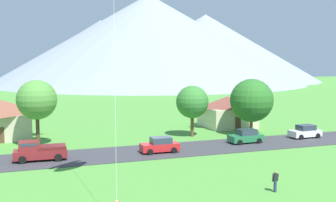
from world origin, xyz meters
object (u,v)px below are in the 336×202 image
(tree_near_left, at_px, (37,100))
(parked_car_red_mid_west, at_px, (160,145))
(watcher_person, at_px, (275,181))
(pickup_truck_maroon_west_side, at_px, (39,151))
(parked_car_white_east_end, at_px, (305,132))
(tree_right_of_center, at_px, (192,102))
(house_leftmost, at_px, (1,119))
(parked_car_green_west_end, at_px, (246,136))
(tree_left_of_center, at_px, (252,100))
(house_left_center, at_px, (227,111))

(tree_near_left, bearing_deg, parked_car_red_mid_west, -33.67)
(watcher_person, bearing_deg, pickup_truck_maroon_west_side, 135.90)
(parked_car_white_east_end, bearing_deg, tree_right_of_center, 155.85)
(house_leftmost, xyz_separation_m, parked_car_green_west_end, (28.46, -13.13, -1.77))
(parked_car_green_west_end, bearing_deg, watcher_person, -113.29)
(tree_near_left, bearing_deg, parked_car_green_west_end, -15.99)
(tree_near_left, xyz_separation_m, parked_car_green_west_end, (24.14, -6.92, -4.64))
(tree_near_left, relative_size, tree_right_of_center, 1.15)
(house_leftmost, height_order, parked_car_white_east_end, house_leftmost)
(tree_near_left, height_order, parked_car_white_east_end, tree_near_left)
(tree_left_of_center, relative_size, tree_right_of_center, 1.13)
(tree_left_of_center, distance_m, parked_car_green_west_end, 7.10)
(house_left_center, distance_m, watcher_person, 31.46)
(parked_car_green_west_end, bearing_deg, tree_near_left, 164.01)
(house_leftmost, bearing_deg, parked_car_red_mid_west, -40.82)
(house_leftmost, distance_m, pickup_truck_maroon_west_side, 14.69)
(parked_car_red_mid_west, distance_m, pickup_truck_maroon_west_side, 12.72)
(tree_left_of_center, relative_size, watcher_person, 4.60)
(parked_car_red_mid_west, xyz_separation_m, parked_car_white_east_end, (20.66, 1.87, 0.00))
(tree_near_left, distance_m, pickup_truck_maroon_west_side, 8.97)
(watcher_person, bearing_deg, tree_near_left, 124.71)
(tree_near_left, relative_size, parked_car_green_west_end, 1.85)
(parked_car_red_mid_west, distance_m, parked_car_white_east_end, 20.74)
(house_left_center, xyz_separation_m, tree_right_of_center, (-8.19, -5.67, 2.21))
(house_leftmost, distance_m, tree_right_of_center, 25.00)
(house_leftmost, relative_size, parked_car_red_mid_west, 1.92)
(tree_near_left, height_order, tree_right_of_center, tree_near_left)
(parked_car_white_east_end, bearing_deg, house_leftmost, 161.29)
(parked_car_green_west_end, relative_size, parked_car_white_east_end, 1.00)
(parked_car_green_west_end, xyz_separation_m, parked_car_white_east_end, (9.07, 0.42, 0.00))
(tree_near_left, bearing_deg, house_leftmost, 124.81)
(tree_near_left, relative_size, tree_left_of_center, 1.02)
(house_leftmost, bearing_deg, parked_car_white_east_end, -18.71)
(pickup_truck_maroon_west_side, xyz_separation_m, watcher_person, (16.88, -16.36, -0.18))
(watcher_person, bearing_deg, house_left_center, 69.18)
(tree_right_of_center, xyz_separation_m, pickup_truck_maroon_west_side, (-19.86, -7.35, -3.58))
(parked_car_green_west_end, xyz_separation_m, pickup_truck_maroon_west_side, (-24.30, -0.87, 0.19))
(tree_right_of_center, bearing_deg, house_leftmost, 164.52)
(pickup_truck_maroon_west_side, relative_size, watcher_person, 3.16)
(tree_near_left, relative_size, pickup_truck_maroon_west_side, 1.49)
(parked_car_white_east_end, xyz_separation_m, watcher_person, (-16.48, -17.65, 0.01))
(house_left_center, relative_size, tree_right_of_center, 1.12)
(pickup_truck_maroon_west_side, bearing_deg, parked_car_green_west_end, 2.05)
(tree_right_of_center, bearing_deg, tree_left_of_center, -12.16)
(parked_car_red_mid_west, bearing_deg, house_leftmost, 139.18)
(parked_car_red_mid_west, xyz_separation_m, watcher_person, (4.17, -15.78, 0.01))
(house_leftmost, xyz_separation_m, pickup_truck_maroon_west_side, (4.16, -14.00, -1.58))
(tree_near_left, height_order, parked_car_green_west_end, tree_near_left)
(tree_right_of_center, xyz_separation_m, parked_car_red_mid_west, (-7.15, -7.92, -3.78))
(tree_left_of_center, bearing_deg, house_leftmost, 165.34)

